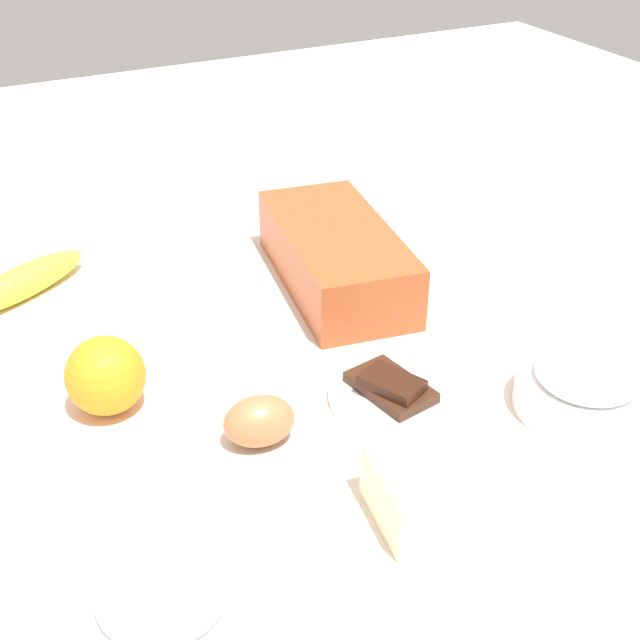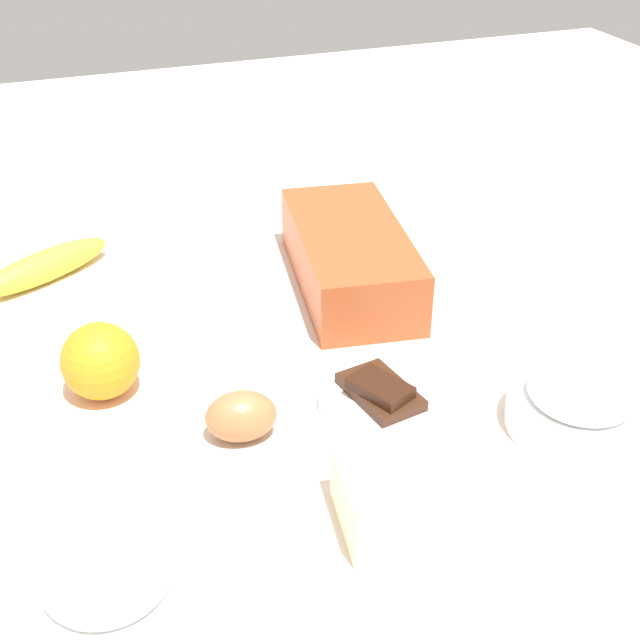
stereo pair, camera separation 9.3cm
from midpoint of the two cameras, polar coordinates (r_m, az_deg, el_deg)
ground_plane at (r=0.98m, az=-2.72°, el=-2.57°), size 2.40×2.40×0.02m
loaf_pan at (r=1.08m, az=-1.37°, el=4.29°), size 0.30×0.17×0.08m
flour_bowl at (r=0.68m, az=-14.44°, el=-18.45°), size 0.14×0.14×0.07m
sugar_bowl at (r=0.89m, az=14.58°, el=-4.36°), size 0.14×0.14×0.06m
banana at (r=1.14m, az=-21.56°, el=2.29°), size 0.13×0.19×0.04m
orange_fruit at (r=0.90m, az=-17.11°, el=-3.61°), size 0.08×0.08×0.08m
butter_block at (r=0.75m, az=2.70°, el=-11.65°), size 0.10×0.08×0.06m
egg_near_butter at (r=0.83m, az=-7.31°, el=-6.85°), size 0.06×0.08×0.05m
chocolate_plate at (r=0.89m, az=1.77°, el=-4.96°), size 0.13×0.13×0.03m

